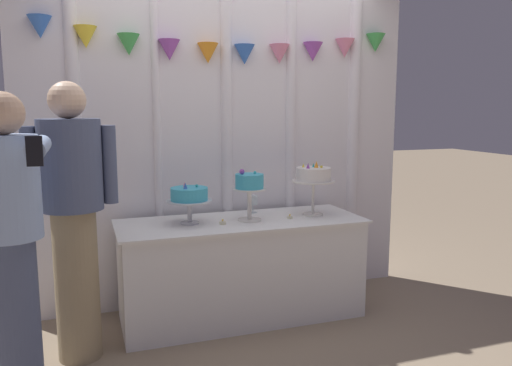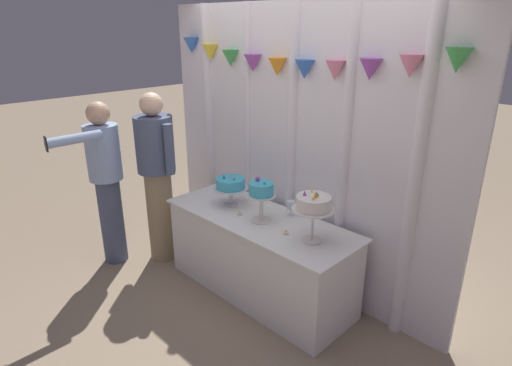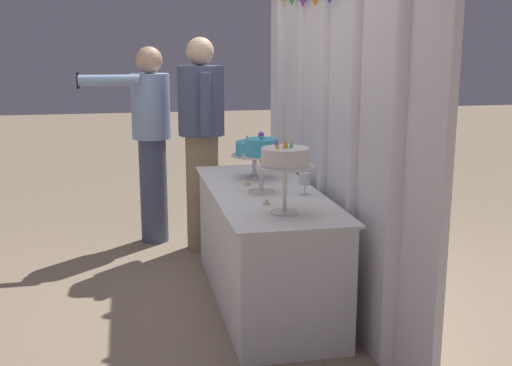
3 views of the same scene
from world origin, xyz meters
TOP-DOWN VIEW (x-y plane):
  - ground_plane at (0.00, 0.00)m, footprint 24.00×24.00m
  - draped_curtain at (0.02, 0.50)m, footprint 3.06×0.16m
  - cake_table at (0.00, 0.10)m, footprint 1.77×0.67m
  - cake_display_leftmost at (-0.37, 0.11)m, footprint 0.32×0.32m
  - cake_display_center at (0.05, 0.07)m, footprint 0.24×0.24m
  - cake_display_rightmost at (0.56, 0.09)m, footprint 0.32×0.32m
  - wine_glass at (0.16, 0.32)m, footprint 0.07×0.07m
  - tealight_far_left at (-0.16, 0.02)m, footprint 0.05×0.05m
  - tealight_near_left at (0.35, 0.04)m, footprint 0.04×0.04m
  - guest_man_pink_jacket at (-1.13, -0.16)m, footprint 0.53×0.37m
  - guest_man_dark_suit at (-1.42, -0.54)m, footprint 0.44×0.76m

SIDE VIEW (x-z plane):
  - ground_plane at x=0.00m, z-range 0.00..0.00m
  - cake_table at x=0.00m, z-range 0.00..0.73m
  - tealight_near_left at x=0.35m, z-range 0.72..0.75m
  - tealight_far_left at x=-0.16m, z-range 0.72..0.76m
  - wine_glass at x=0.16m, z-range 0.75..0.89m
  - guest_man_dark_suit at x=-1.42m, z-range 0.09..1.70m
  - guest_man_pink_jacket at x=-1.13m, z-range 0.07..1.76m
  - cake_display_leftmost at x=-0.37m, z-range 0.77..1.07m
  - cake_display_center at x=0.05m, z-range 0.80..1.17m
  - cake_display_rightmost at x=0.56m, z-range 0.82..1.23m
  - draped_curtain at x=0.02m, z-range 0.07..2.51m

